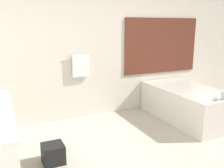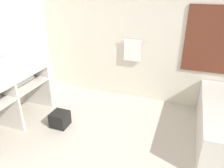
# 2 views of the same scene
# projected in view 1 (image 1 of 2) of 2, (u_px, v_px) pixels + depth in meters

# --- Properties ---
(wall_back_with_blinds) EXTENTS (7.40, 0.13, 2.70)m
(wall_back_with_blinds) POSITION_uv_depth(u_px,v_px,m) (98.00, 44.00, 4.54)
(wall_back_with_blinds) COLOR silver
(wall_back_with_blinds) RESTS_ON ground_plane
(bathtub) EXTENTS (0.92, 1.73, 0.69)m
(bathtub) POSITION_uv_depth(u_px,v_px,m) (188.00, 102.00, 4.54)
(bathtub) COLOR silver
(bathtub) RESTS_ON ground_plane
(waste_bin) EXTENTS (0.26, 0.26, 0.24)m
(waste_bin) POSITION_uv_depth(u_px,v_px,m) (53.00, 154.00, 3.10)
(waste_bin) COLOR black
(waste_bin) RESTS_ON ground_plane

